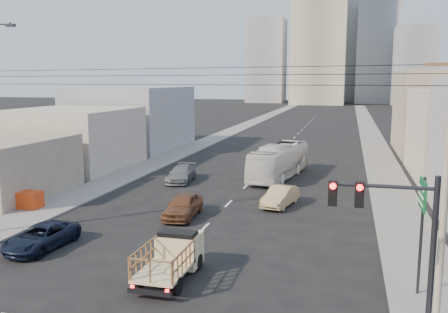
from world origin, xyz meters
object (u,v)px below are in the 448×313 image
at_px(city_bus, 279,161).
at_px(utility_pole, 446,186).
at_px(flatbed_pickup, 171,254).
at_px(traffic_signal, 397,236).
at_px(sedan_brown, 183,206).
at_px(sedan_tan, 280,196).
at_px(crate_stack, 28,200).
at_px(sedan_grey, 181,174).
at_px(green_sign, 422,208).
at_px(navy_pickup, 41,237).

height_order(city_bus, utility_pole, utility_pole).
distance_m(flatbed_pickup, traffic_signal, 10.37).
distance_m(sedan_brown, sedan_tan, 7.23).
bearing_deg(crate_stack, sedan_grey, 57.95).
relative_size(city_bus, utility_pole, 1.10).
height_order(flatbed_pickup, traffic_signal, traffic_signal).
distance_m(sedan_tan, utility_pole, 17.76).
xyz_separation_m(sedan_grey, traffic_signal, (15.67, -23.78, 3.38)).
height_order(traffic_signal, green_sign, traffic_signal).
relative_size(sedan_brown, crate_stack, 2.48).
bearing_deg(navy_pickup, city_bus, 70.30).
relative_size(traffic_signal, utility_pole, 0.60).
relative_size(sedan_brown, sedan_tan, 1.05).
relative_size(traffic_signal, crate_stack, 3.33).
bearing_deg(city_bus, traffic_signal, -65.50).
distance_m(sedan_brown, green_sign, 15.88).
bearing_deg(crate_stack, navy_pickup, -48.47).
xyz_separation_m(navy_pickup, green_sign, (18.42, -0.94, 3.11)).
distance_m(navy_pickup, traffic_signal, 18.36).
distance_m(sedan_grey, green_sign, 25.55).
bearing_deg(traffic_signal, utility_pole, 55.39).
relative_size(navy_pickup, traffic_signal, 0.76).
bearing_deg(traffic_signal, sedan_brown, 131.30).
bearing_deg(navy_pickup, utility_pole, -6.82).
relative_size(navy_pickup, city_bus, 0.42).
xyz_separation_m(navy_pickup, city_bus, (9.42, 21.91, 0.89)).
bearing_deg(navy_pickup, green_sign, 0.65).
height_order(sedan_tan, sedan_grey, sedan_tan).
bearing_deg(crate_stack, utility_pole, -22.06).
bearing_deg(navy_pickup, flatbed_pickup, -9.03).
distance_m(navy_pickup, city_bus, 23.86).
height_order(city_bus, traffic_signal, traffic_signal).
bearing_deg(green_sign, crate_stack, 162.91).
height_order(sedan_grey, traffic_signal, traffic_signal).
distance_m(sedan_brown, traffic_signal, 18.13).
xyz_separation_m(sedan_tan, traffic_signal, (6.06, -17.83, 3.38)).
bearing_deg(traffic_signal, crate_stack, 151.36).
relative_size(sedan_tan, utility_pole, 0.42).
bearing_deg(utility_pole, flatbed_pickup, 171.27).
height_order(flatbed_pickup, navy_pickup, flatbed_pickup).
height_order(sedan_grey, crate_stack, sedan_grey).
xyz_separation_m(navy_pickup, sedan_brown, (5.26, 7.44, 0.13)).
relative_size(flatbed_pickup, traffic_signal, 0.73).
bearing_deg(sedan_tan, sedan_grey, 160.74).
bearing_deg(utility_pole, navy_pickup, 169.61).
bearing_deg(sedan_grey, sedan_tan, -37.94).
bearing_deg(utility_pole, sedan_brown, 141.11).
bearing_deg(green_sign, flatbed_pickup, -175.34).
relative_size(navy_pickup, green_sign, 0.91).
bearing_deg(green_sign, sedan_brown, 147.50).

